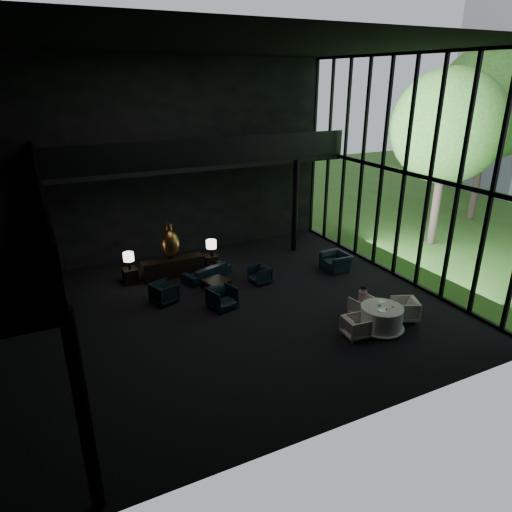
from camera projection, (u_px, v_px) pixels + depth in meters
name	position (u px, v px, depth m)	size (l,w,h in m)	color
floor	(230.00, 311.00, 15.06)	(14.00, 12.00, 0.02)	black
ceiling	(224.00, 45.00, 12.12)	(14.00, 12.00, 0.02)	black
wall_back	(170.00, 161.00, 18.60)	(14.00, 0.04, 8.00)	black
wall_front	(350.00, 260.00, 8.58)	(14.00, 0.04, 8.00)	black
curtain_wall	(405.00, 172.00, 16.43)	(0.20, 12.00, 8.00)	black
mezzanine_left	(0.00, 218.00, 11.13)	(2.00, 12.00, 0.25)	black
mezzanine_back	(202.00, 163.00, 18.17)	(12.00, 2.00, 0.25)	black
railing_left	(41.00, 190.00, 11.32)	(0.06, 12.00, 1.00)	black
railing_back	(210.00, 151.00, 17.12)	(12.00, 0.06, 1.00)	black
column_sw	(84.00, 416.00, 7.51)	(0.24, 0.24, 4.00)	black
column_nw	(46.00, 226.00, 17.03)	(0.24, 0.24, 4.00)	black
column_ne	(295.00, 207.00, 19.63)	(0.24, 0.24, 4.00)	black
tree_near	(448.00, 127.00, 19.31)	(4.80, 4.80, 7.65)	#382D23
tree_far	(491.00, 103.00, 22.75)	(5.60, 5.60, 8.80)	#382D23
console	(173.00, 268.00, 17.50)	(2.36, 0.54, 0.75)	black
bronze_urn	(170.00, 243.00, 17.33)	(0.71, 0.71, 1.33)	olive
side_table_left	(130.00, 276.00, 17.04)	(0.51, 0.51, 0.56)	black
table_lamp_left	(129.00, 257.00, 16.74)	(0.39, 0.39, 0.65)	black
side_table_right	(211.00, 262.00, 18.35)	(0.51, 0.51, 0.56)	black
table_lamp_right	(211.00, 245.00, 17.95)	(0.40, 0.40, 0.68)	black
sofa	(207.00, 270.00, 17.37)	(1.75, 0.51, 0.68)	black
lounge_armchair_west	(164.00, 291.00, 15.51)	(0.78, 0.73, 0.80)	black
lounge_armchair_east	(260.00, 275.00, 17.01)	(0.64, 0.60, 0.66)	black
lounge_armchair_south	(222.00, 296.00, 15.11)	(0.85, 0.79, 0.87)	black
window_armchair	(336.00, 259.00, 18.10)	(1.06, 0.69, 0.93)	black
coffee_table	(216.00, 284.00, 16.57)	(0.81, 0.81, 0.36)	black
dining_table	(381.00, 319.00, 13.87)	(1.44, 1.44, 0.75)	white
dining_chair_north	(363.00, 306.00, 14.67)	(0.65, 0.60, 0.66)	silver
dining_chair_east	(405.00, 309.00, 14.41)	(0.74, 0.70, 0.76)	#AEADAA
dining_chair_west	(356.00, 327.00, 13.48)	(0.63, 0.59, 0.64)	silver
child	(363.00, 294.00, 14.58)	(0.27, 0.27, 0.58)	#DAA5B0
plate_a	(382.00, 311.00, 13.50)	(0.26, 0.26, 0.02)	white
plate_b	(382.00, 302.00, 14.04)	(0.24, 0.24, 0.02)	white
saucer	(391.00, 308.00, 13.68)	(0.13, 0.13, 0.01)	white
coffee_cup	(393.00, 306.00, 13.71)	(0.08, 0.08, 0.06)	white
cereal_bowl	(380.00, 305.00, 13.80)	(0.14, 0.14, 0.07)	white
cream_pot	(387.00, 309.00, 13.57)	(0.06, 0.06, 0.07)	#99999E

